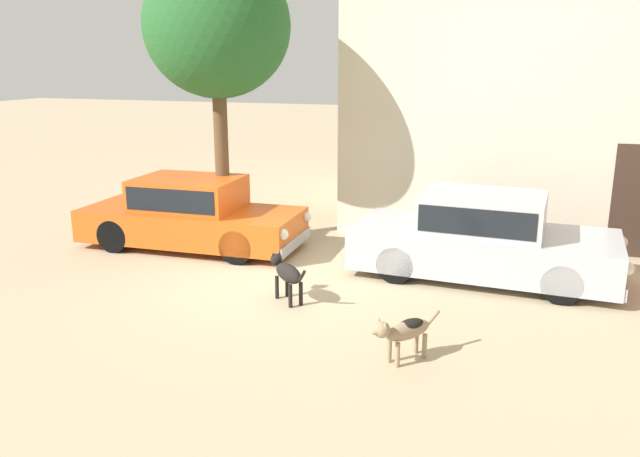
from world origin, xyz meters
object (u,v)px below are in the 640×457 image
Objects in this scene: acacia_tree_left at (217,28)px; parked_sedan_second at (483,236)px; stray_dog_spotted at (404,330)px; parked_sedan_nearest at (191,213)px; stray_dog_tan at (287,273)px.

parked_sedan_second is at bearing -6.00° from acacia_tree_left.
parked_sedan_second is 4.96× the size of stray_dog_spotted.
parked_sedan_nearest is 5.54m from parked_sedan_second.
parked_sedan_second reaches higher than stray_dog_spotted.
parked_sedan_second is at bearing -152.54° from stray_dog_spotted.
stray_dog_spotted is at bearing -97.16° from parked_sedan_second.
stray_dog_spotted is 1.07× the size of stray_dog_tan.
parked_sedan_second is 3.60m from stray_dog_spotted.
parked_sedan_nearest is at bearing -132.72° from acacia_tree_left.
stray_dog_spotted is 0.17× the size of acacia_tree_left.
stray_dog_tan is at bearing -87.07° from stray_dog_spotted.
stray_dog_tan is at bearing -139.43° from parked_sedan_second.
parked_sedan_nearest is 0.81× the size of acacia_tree_left.
stray_dog_spotted is 7.08m from acacia_tree_left.
acacia_tree_left is at bearing -94.76° from stray_dog_spotted.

